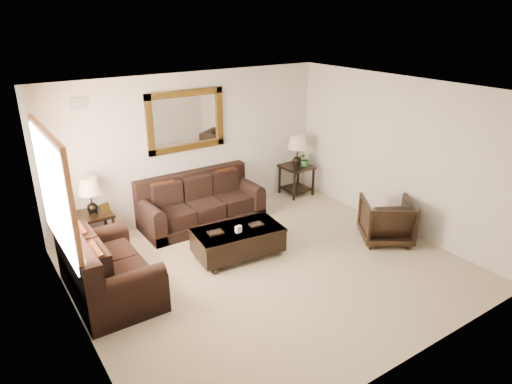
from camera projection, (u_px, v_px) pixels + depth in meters
room at (270, 186)px, 6.54m from camera, size 5.51×5.01×2.71m
window at (55, 193)px, 5.76m from camera, size 0.07×1.96×1.66m
mirror at (186, 121)px, 8.20m from camera, size 1.50×0.06×1.10m
air_vent at (79, 103)px, 7.10m from camera, size 0.25×0.02×0.18m
sofa at (200, 206)px, 8.45m from camera, size 2.23×0.96×0.91m
loveseat at (105, 272)px, 6.26m from camera, size 1.02×1.72×0.97m
end_table_left at (92, 203)px, 7.39m from camera, size 0.56×0.56×1.23m
end_table_right at (297, 156)px, 9.56m from camera, size 0.59×0.59×1.31m
coffee_table at (238, 239)px, 7.29m from camera, size 1.48×0.90×0.59m
armchair at (387, 218)px, 7.74m from camera, size 1.10×1.09×0.84m
potted_plant at (305, 160)px, 9.57m from camera, size 0.34×0.36×0.23m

